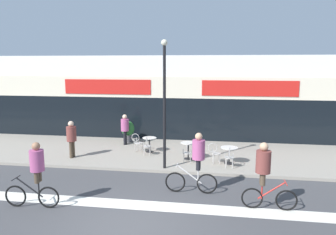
% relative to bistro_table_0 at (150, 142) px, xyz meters
% --- Properties ---
extents(ground_plane, '(120.00, 120.00, 0.00)m').
position_rel_bistro_table_0_xyz_m(ground_plane, '(0.95, -7.20, -0.64)').
color(ground_plane, '#424244').
extents(sidewalk_slab, '(40.00, 5.50, 0.12)m').
position_rel_bistro_table_0_xyz_m(sidewalk_slab, '(0.95, 0.05, -0.58)').
color(sidewalk_slab, gray).
rests_on(sidewalk_slab, ground).
extents(storefront_facade, '(40.00, 4.06, 4.90)m').
position_rel_bistro_table_0_xyz_m(storefront_facade, '(0.95, 4.76, 1.80)').
color(storefront_facade, silver).
rests_on(storefront_facade, ground).
extents(bike_lane_stripe, '(36.00, 0.70, 0.01)m').
position_rel_bistro_table_0_xyz_m(bike_lane_stripe, '(0.95, -5.83, -0.63)').
color(bike_lane_stripe, silver).
rests_on(bike_lane_stripe, ground).
extents(bistro_table_0, '(0.69, 0.69, 0.73)m').
position_rel_bistro_table_0_xyz_m(bistro_table_0, '(0.00, 0.00, 0.00)').
color(bistro_table_0, black).
rests_on(bistro_table_0, sidewalk_slab).
extents(bistro_table_1, '(0.71, 0.71, 0.77)m').
position_rel_bistro_table_0_xyz_m(bistro_table_1, '(2.00, -0.91, 0.03)').
color(bistro_table_1, black).
rests_on(bistro_table_1, sidewalk_slab).
extents(bistro_table_2, '(0.76, 0.76, 0.73)m').
position_rel_bistro_table_0_xyz_m(bistro_table_2, '(3.83, -1.34, 0.01)').
color(bistro_table_2, black).
rests_on(bistro_table_2, sidewalk_slab).
extents(cafe_chair_0_near, '(0.44, 0.59, 0.90)m').
position_rel_bistro_table_0_xyz_m(cafe_chair_0_near, '(0.01, -0.63, -0.00)').
color(cafe_chair_0_near, '#B7B2AD').
rests_on(cafe_chair_0_near, sidewalk_slab).
extents(cafe_chair_0_side, '(0.60, 0.45, 0.90)m').
position_rel_bistro_table_0_xyz_m(cafe_chair_0_side, '(-0.62, 0.01, -0.00)').
color(cafe_chair_0_side, '#B7B2AD').
rests_on(cafe_chair_0_side, sidewalk_slab).
extents(cafe_chair_1_near, '(0.44, 0.59, 0.90)m').
position_rel_bistro_table_0_xyz_m(cafe_chair_1_near, '(2.01, -1.54, -0.00)').
color(cafe_chair_1_near, '#B7B2AD').
rests_on(cafe_chair_1_near, sidewalk_slab).
extents(cafe_chair_2_near, '(0.45, 0.60, 0.90)m').
position_rel_bistro_table_0_xyz_m(cafe_chair_2_near, '(3.82, -1.96, -0.00)').
color(cafe_chair_2_near, '#B7B2AD').
rests_on(cafe_chair_2_near, sidewalk_slab).
extents(cafe_chair_2_side, '(0.60, 0.45, 0.90)m').
position_rel_bistro_table_0_xyz_m(cafe_chair_2_side, '(3.20, -1.35, -0.00)').
color(cafe_chair_2_side, '#B7B2AD').
rests_on(cafe_chair_2_side, sidewalk_slab).
extents(planter_pot, '(0.72, 0.72, 1.19)m').
position_rel_bistro_table_0_xyz_m(planter_pot, '(-1.62, 1.86, 0.15)').
color(planter_pot, '#4C4C51').
rests_on(planter_pot, sidewalk_slab).
extents(lamp_post, '(0.26, 0.26, 5.27)m').
position_rel_bistro_table_0_xyz_m(lamp_post, '(1.14, -2.38, 2.52)').
color(lamp_post, black).
rests_on(lamp_post, sidewalk_slab).
extents(cyclist_0, '(1.68, 0.48, 2.11)m').
position_rel_bistro_table_0_xyz_m(cyclist_0, '(4.75, -5.52, 0.61)').
color(cyclist_0, black).
rests_on(cyclist_0, ground).
extents(cyclist_1, '(1.77, 0.51, 2.10)m').
position_rel_bistro_table_0_xyz_m(cyclist_1, '(-2.20, -6.48, 0.56)').
color(cyclist_1, black).
rests_on(cyclist_1, ground).
extents(cyclist_2, '(1.82, 0.48, 2.14)m').
position_rel_bistro_table_0_xyz_m(cyclist_2, '(2.61, -4.56, 0.58)').
color(cyclist_2, black).
rests_on(cyclist_2, ground).
extents(pedestrian_near_end, '(0.51, 0.51, 1.72)m').
position_rel_bistro_table_0_xyz_m(pedestrian_near_end, '(-3.36, -1.49, 0.50)').
color(pedestrian_near_end, '#4C3D2D').
rests_on(pedestrian_near_end, sidewalk_slab).
extents(pedestrian_far_end, '(0.44, 0.44, 1.64)m').
position_rel_bistro_table_0_xyz_m(pedestrian_far_end, '(-1.62, 1.30, 0.46)').
color(pedestrian_far_end, black).
rests_on(pedestrian_far_end, sidewalk_slab).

